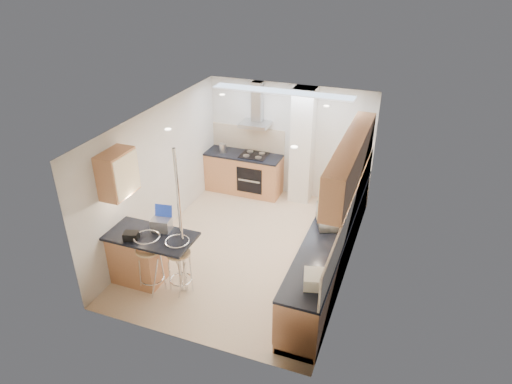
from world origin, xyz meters
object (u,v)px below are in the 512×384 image
at_px(microwave, 329,217).
at_px(bar_stool_near, 150,263).
at_px(laptop, 161,225).
at_px(bread_bin, 314,279).
at_px(bar_stool_end, 180,266).

distance_m(microwave, bar_stool_near, 2.96).
distance_m(laptop, bread_bin, 2.64).
relative_size(laptop, bar_stool_near, 0.29).
bearing_deg(bar_stool_near, bread_bin, -5.05).
height_order(bar_stool_end, bread_bin, bread_bin).
relative_size(microwave, bar_stool_end, 0.55).
relative_size(microwave, laptop, 1.81).
distance_m(bar_stool_near, bread_bin, 2.68).
distance_m(microwave, bar_stool_end, 2.52).
distance_m(microwave, bread_bin, 1.57).
bearing_deg(bar_stool_near, laptop, 80.47).
bearing_deg(microwave, bar_stool_near, 100.36).
xyz_separation_m(laptop, bar_stool_near, (-0.04, -0.36, -0.52)).
height_order(laptop, bread_bin, laptop).
bearing_deg(bar_stool_end, bar_stool_near, 116.58).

